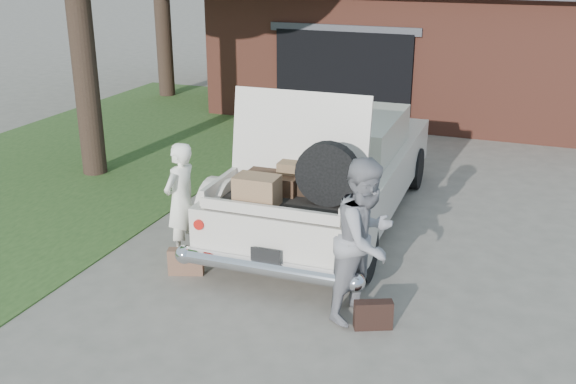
% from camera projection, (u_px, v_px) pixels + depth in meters
% --- Properties ---
extents(ground, '(90.00, 90.00, 0.00)m').
position_uv_depth(ground, '(271.00, 291.00, 8.32)').
color(ground, gray).
rests_on(ground, ground).
extents(grass_strip, '(6.00, 16.00, 0.02)m').
position_uv_depth(grass_strip, '(64.00, 169.00, 12.79)').
color(grass_strip, '#2D4C1E').
rests_on(grass_strip, ground).
extents(house, '(12.80, 7.80, 3.30)m').
position_uv_depth(house, '(474.00, 41.00, 17.45)').
color(house, brown).
rests_on(house, ground).
extents(sedan, '(2.29, 5.61, 2.30)m').
position_uv_depth(sedan, '(332.00, 169.00, 10.21)').
color(sedan, beige).
rests_on(sedan, ground).
extents(woman_left, '(0.47, 0.64, 1.60)m').
position_uv_depth(woman_left, '(181.00, 201.00, 9.01)').
color(woman_left, white).
rests_on(woman_left, ground).
extents(woman_right, '(0.99, 1.11, 1.89)m').
position_uv_depth(woman_right, '(366.00, 239.00, 7.48)').
color(woman_right, gray).
rests_on(woman_right, ground).
extents(suitcase_left, '(0.47, 0.28, 0.35)m').
position_uv_depth(suitcase_left, '(186.00, 262.00, 8.70)').
color(suitcase_left, brown).
rests_on(suitcase_left, ground).
extents(suitcase_right, '(0.45, 0.30, 0.33)m').
position_uv_depth(suitcase_right, '(373.00, 315.00, 7.46)').
color(suitcase_right, black).
rests_on(suitcase_right, ground).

